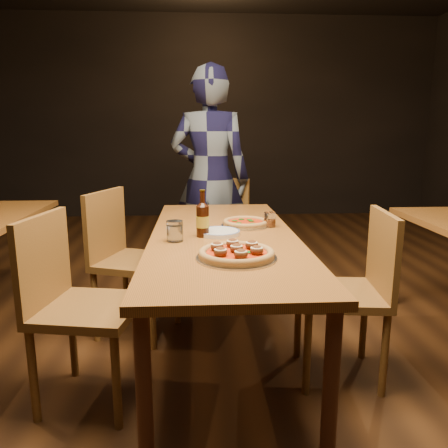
{
  "coord_description": "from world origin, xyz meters",
  "views": [
    {
      "loc": [
        -0.14,
        -2.35,
        1.31
      ],
      "look_at": [
        0.0,
        -0.05,
        0.82
      ],
      "focal_mm": 35.0,
      "sensor_mm": 36.0,
      "label": 1
    }
  ],
  "objects": [
    {
      "name": "pizza_meatball",
      "position": [
        0.03,
        -0.47,
        0.78
      ],
      "size": [
        0.37,
        0.37,
        0.07
      ],
      "rotation": [
        0.0,
        0.0,
        0.38
      ],
      "color": "#B7B7BF",
      "rests_on": "table_main"
    },
    {
      "name": "beer_bottle",
      "position": [
        -0.12,
        -0.04,
        0.84
      ],
      "size": [
        0.07,
        0.07,
        0.25
      ],
      "rotation": [
        0.0,
        0.0,
        0.42
      ],
      "color": "black",
      "rests_on": "table_main"
    },
    {
      "name": "ground",
      "position": [
        0.0,
        0.0,
        0.0
      ],
      "size": [
        9.0,
        9.0,
        0.0
      ],
      "primitive_type": "plane",
      "color": "black"
    },
    {
      "name": "water_glass",
      "position": [
        -0.26,
        -0.13,
        0.8
      ],
      "size": [
        0.09,
        0.09,
        0.11
      ],
      "primitive_type": "cylinder",
      "color": "white",
      "rests_on": "table_main"
    },
    {
      "name": "room_shell",
      "position": [
        0.0,
        0.0,
        1.86
      ],
      "size": [
        9.0,
        9.0,
        9.0
      ],
      "color": "black",
      "rests_on": "ground"
    },
    {
      "name": "diner",
      "position": [
        -0.04,
        1.31,
        0.92
      ],
      "size": [
        0.74,
        0.56,
        1.84
      ],
      "primitive_type": "imported",
      "rotation": [
        0.0,
        0.0,
        2.94
      ],
      "color": "black",
      "rests_on": "ground"
    },
    {
      "name": "amber_glass",
      "position": [
        0.29,
        0.18,
        0.79
      ],
      "size": [
        0.07,
        0.07,
        0.09
      ],
      "primitive_type": "cylinder",
      "color": "#914310",
      "rests_on": "table_main"
    },
    {
      "name": "chair_main_sw",
      "position": [
        -0.54,
        0.39,
        0.49
      ],
      "size": [
        0.58,
        0.58,
        0.98
      ],
      "primitive_type": null,
      "rotation": [
        0.0,
        0.0,
        1.23
      ],
      "color": "brown",
      "rests_on": "ground"
    },
    {
      "name": "plate_stack",
      "position": [
        -0.02,
        0.0,
        0.76
      ],
      "size": [
        0.23,
        0.23,
        0.02
      ],
      "primitive_type": "cylinder",
      "color": "white",
      "rests_on": "table_main"
    },
    {
      "name": "pizza_margherita",
      "position": [
        0.15,
        0.22,
        0.77
      ],
      "size": [
        0.3,
        0.3,
        0.04
      ],
      "rotation": [
        0.0,
        0.0,
        -0.13
      ],
      "color": "#B7B7BF",
      "rests_on": "table_main"
    },
    {
      "name": "chair_end",
      "position": [
        0.01,
        1.24,
        0.48
      ],
      "size": [
        0.58,
        0.58,
        0.96
      ],
      "primitive_type": null,
      "rotation": [
        0.0,
        0.0,
        -0.39
      ],
      "color": "brown",
      "rests_on": "ground"
    },
    {
      "name": "chair_main_e",
      "position": [
        0.61,
        -0.21,
        0.48
      ],
      "size": [
        0.49,
        0.49,
        0.95
      ],
      "primitive_type": null,
      "rotation": [
        0.0,
        0.0,
        -1.67
      ],
      "color": "brown",
      "rests_on": "ground"
    },
    {
      "name": "table_main",
      "position": [
        0.0,
        0.0,
        0.68
      ],
      "size": [
        0.8,
        2.0,
        0.75
      ],
      "color": "brown",
      "rests_on": "ground"
    },
    {
      "name": "chair_main_nw",
      "position": [
        -0.67,
        -0.36,
        0.49
      ],
      "size": [
        0.53,
        0.53,
        0.98
      ],
      "primitive_type": null,
      "rotation": [
        0.0,
        0.0,
        1.39
      ],
      "color": "brown",
      "rests_on": "ground"
    }
  ]
}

